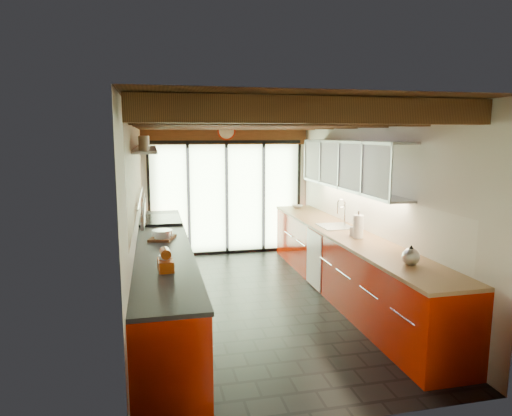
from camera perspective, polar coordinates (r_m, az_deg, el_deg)
name	(u,v)px	position (r m, az deg, el deg)	size (l,w,h in m)	color
ground	(259,302)	(6.43, 0.32, -11.65)	(5.50, 5.50, 0.00)	black
room_shell	(259,183)	(6.04, 0.33, 3.18)	(5.50, 5.50, 5.50)	silver
ceiling_beams	(252,122)	(6.38, -0.44, 10.76)	(3.14, 5.06, 4.90)	#593316
glass_door	(226,168)	(8.68, -3.71, 5.00)	(2.95, 0.10, 2.90)	#C6EAAD
left_counter	(163,276)	(6.13, -11.49, -8.32)	(0.68, 5.00, 0.92)	#A91600
range_stove	(161,249)	(7.53, -11.76, -4.99)	(0.66, 0.90, 0.97)	silver
right_counter	(345,264)	(6.67, 11.11, -6.87)	(0.68, 5.00, 0.92)	#A91600
sink_assembly	(336,224)	(6.92, 10.01, -2.01)	(0.45, 0.52, 0.43)	silver
upper_cabinets_right	(350,165)	(6.77, 11.67, 5.30)	(0.34, 3.00, 3.00)	silver
left_wall_fixtures	(144,169)	(6.05, -13.78, 4.75)	(0.28, 2.60, 0.96)	silver
stand_mixer	(165,261)	(4.74, -11.25, -6.56)	(0.17, 0.27, 0.24)	#B9450E
pot_large	(162,236)	(6.06, -11.61, -3.39)	(0.21, 0.21, 0.13)	silver
pot_small	(162,234)	(6.23, -11.65, -3.18)	(0.27, 0.27, 0.10)	silver
cutting_board	(162,238)	(6.14, -11.62, -3.69)	(0.28, 0.40, 0.03)	brown
kettle	(411,256)	(5.11, 18.79, -5.66)	(0.23, 0.25, 0.22)	silver
paper_towel	(358,227)	(6.20, 12.66, -2.32)	(0.16, 0.16, 0.37)	white
soap_bottle	(354,230)	(6.32, 12.16, -2.66)	(0.08, 0.08, 0.18)	silver
bowl	(297,207)	(8.63, 5.17, 0.19)	(0.21, 0.21, 0.05)	silver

